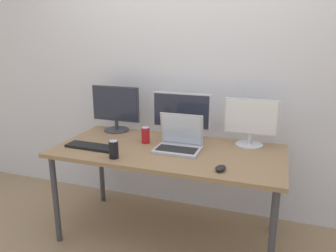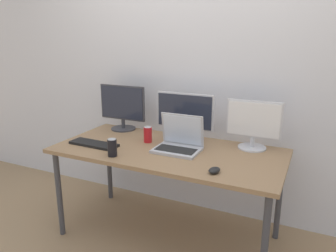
% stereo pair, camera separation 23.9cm
% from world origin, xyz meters
% --- Properties ---
extents(ground_plane, '(16.00, 16.00, 0.00)m').
position_xyz_m(ground_plane, '(0.00, 0.00, 0.00)').
color(ground_plane, '#9E7F5B').
extents(wall_back, '(7.00, 0.08, 2.60)m').
position_xyz_m(wall_back, '(0.00, 0.59, 1.30)').
color(wall_back, silver).
rests_on(wall_back, ground).
extents(work_desk, '(1.70, 0.80, 0.74)m').
position_xyz_m(work_desk, '(0.00, 0.00, 0.68)').
color(work_desk, '#424247').
rests_on(work_desk, ground).
extents(monitor_left, '(0.44, 0.22, 0.40)m').
position_xyz_m(monitor_left, '(-0.59, 0.31, 0.95)').
color(monitor_left, '#38383D').
rests_on(monitor_left, work_desk).
extents(monitor_center, '(0.48, 0.21, 0.38)m').
position_xyz_m(monitor_center, '(0.01, 0.29, 0.94)').
color(monitor_center, silver).
rests_on(monitor_center, work_desk).
extents(monitor_right, '(0.40, 0.21, 0.36)m').
position_xyz_m(monitor_right, '(0.56, 0.29, 0.93)').
color(monitor_right, silver).
rests_on(monitor_right, work_desk).
extents(laptop_silver, '(0.33, 0.25, 0.26)m').
position_xyz_m(laptop_silver, '(0.08, 0.02, 0.80)').
color(laptop_silver, '#B7B7BC').
rests_on(laptop_silver, work_desk).
extents(keyboard_main, '(0.40, 0.14, 0.02)m').
position_xyz_m(keyboard_main, '(-0.56, -0.16, 0.75)').
color(keyboard_main, black).
rests_on(keyboard_main, work_desk).
extents(mouse_by_keyboard, '(0.08, 0.11, 0.03)m').
position_xyz_m(mouse_by_keyboard, '(0.44, -0.27, 0.76)').
color(mouse_by_keyboard, black).
rests_on(mouse_by_keyboard, work_desk).
extents(soda_can_near_keyboard, '(0.07, 0.07, 0.13)m').
position_xyz_m(soda_can_near_keyboard, '(-0.29, -0.29, 0.80)').
color(soda_can_near_keyboard, black).
rests_on(soda_can_near_keyboard, work_desk).
extents(soda_can_by_laptop, '(0.07, 0.07, 0.13)m').
position_xyz_m(soda_can_by_laptop, '(-0.22, 0.08, 0.80)').
color(soda_can_by_laptop, red).
rests_on(soda_can_by_laptop, work_desk).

